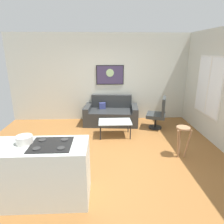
{
  "coord_description": "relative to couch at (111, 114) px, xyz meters",
  "views": [
    {
      "loc": [
        -0.17,
        -4.13,
        2.27
      ],
      "look_at": [
        0.06,
        0.9,
        0.7
      ],
      "focal_mm": 31.83,
      "sensor_mm": 36.0,
      "label": 1
    }
  ],
  "objects": [
    {
      "name": "armchair",
      "position": [
        1.4,
        -0.52,
        0.19
      ],
      "size": [
        0.69,
        0.7,
        0.97
      ],
      "color": "black",
      "rests_on": "ground"
    },
    {
      "name": "kitchen_counter",
      "position": [
        -1.32,
        -3.39,
        0.18
      ],
      "size": [
        1.66,
        0.68,
        0.96
      ],
      "color": "silver",
      "rests_on": "ground"
    },
    {
      "name": "bar_stool",
      "position": [
        1.46,
        -2.19,
        0.23
      ],
      "size": [
        0.34,
        0.33,
        0.7
      ],
      "color": "#A27450",
      "rests_on": "ground"
    },
    {
      "name": "coffee_table",
      "position": [
        0.06,
        -1.02,
        0.1
      ],
      "size": [
        0.88,
        0.57,
        0.43
      ],
      "color": "silver",
      "rests_on": "ground"
    },
    {
      "name": "wall_painting",
      "position": [
        -0.02,
        0.44,
        1.21
      ],
      "size": [
        0.9,
        0.03,
        0.63
      ],
      "color": "black"
    },
    {
      "name": "back_wall",
      "position": [
        -0.07,
        0.48,
        1.11
      ],
      "size": [
        6.4,
        0.05,
        2.8
      ],
      "primitive_type": "cube",
      "color": "beige",
      "rests_on": "ground"
    },
    {
      "name": "mixing_bowl",
      "position": [
        -1.43,
        -3.32,
        0.7
      ],
      "size": [
        0.24,
        0.24,
        0.12
      ],
      "color": "silver",
      "rests_on": "kitchen_counter"
    },
    {
      "name": "couch",
      "position": [
        0.0,
        0.0,
        0.0
      ],
      "size": [
        1.75,
        1.02,
        0.87
      ],
      "color": "#2E3032",
      "rests_on": "ground"
    },
    {
      "name": "right_wall",
      "position": [
        2.55,
        -1.64,
        1.11
      ],
      "size": [
        0.05,
        6.4,
        2.8
      ],
      "primitive_type": "cube",
      "color": "beige",
      "rests_on": "ground"
    },
    {
      "name": "window",
      "position": [
        2.51,
        -1.04,
        1.08
      ],
      "size": [
        0.03,
        1.25,
        1.56
      ],
      "color": "silver"
    },
    {
      "name": "ground",
      "position": [
        -0.07,
        -1.94,
        -0.31
      ],
      "size": [
        6.4,
        6.4,
        0.04
      ],
      "primitive_type": "cube",
      "color": "#935E2E"
    }
  ]
}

